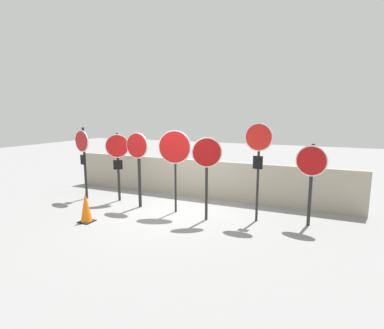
{
  "coord_description": "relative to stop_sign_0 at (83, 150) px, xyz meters",
  "views": [
    {
      "loc": [
        3.57,
        -7.09,
        2.64
      ],
      "look_at": [
        0.45,
        0.0,
        1.34
      ],
      "focal_mm": 28.0,
      "sensor_mm": 36.0,
      "label": 1
    }
  ],
  "objects": [
    {
      "name": "ground_plane",
      "position": [
        3.22,
        0.04,
        -1.54
      ],
      "size": [
        40.0,
        40.0,
        0.0
      ],
      "primitive_type": "plane",
      "color": "gray"
    },
    {
      "name": "fence_back",
      "position": [
        3.22,
        1.65,
        -0.94
      ],
      "size": [
        9.53,
        0.12,
        1.2
      ],
      "color": "#A89E89",
      "rests_on": "ground"
    },
    {
      "name": "stop_sign_0",
      "position": [
        0.0,
        0.0,
        0.0
      ],
      "size": [
        0.66,
        0.2,
        2.25
      ],
      "rotation": [
        0.0,
        0.0,
        -0.24
      ],
      "color": "black",
      "rests_on": "ground"
    },
    {
      "name": "stop_sign_1",
      "position": [
        1.13,
        0.24,
        -0.09
      ],
      "size": [
        0.62,
        0.41,
        2.09
      ],
      "rotation": [
        0.0,
        0.0,
        0.57
      ],
      "color": "black",
      "rests_on": "ground"
    },
    {
      "name": "stop_sign_2",
      "position": [
        2.06,
        -0.07,
        -0.08
      ],
      "size": [
        0.73,
        0.17,
        2.15
      ],
      "rotation": [
        0.0,
        0.0,
        -0.07
      ],
      "color": "black",
      "rests_on": "ground"
    },
    {
      "name": "stop_sign_3",
      "position": [
        3.22,
        -0.06,
        0.13
      ],
      "size": [
        0.87,
        0.23,
        2.24
      ],
      "rotation": [
        0.0,
        0.0,
        0.22
      ],
      "color": "black",
      "rests_on": "ground"
    },
    {
      "name": "stop_sign_4",
      "position": [
        4.22,
        -0.3,
        -0.02
      ],
      "size": [
        0.69,
        0.33,
        2.1
      ],
      "rotation": [
        0.0,
        0.0,
        0.42
      ],
      "color": "black",
      "rests_on": "ground"
    },
    {
      "name": "stop_sign_5",
      "position": [
        5.38,
        0.13,
        0.28
      ],
      "size": [
        0.68,
        0.13,
        2.45
      ],
      "rotation": [
        0.0,
        0.0,
        -0.05
      ],
      "color": "black",
      "rests_on": "ground"
    },
    {
      "name": "stop_sign_6",
      "position": [
        6.58,
        0.32,
        -0.16
      ],
      "size": [
        0.71,
        0.2,
        1.97
      ],
      "rotation": [
        0.0,
        0.0,
        -0.21
      ],
      "color": "black",
      "rests_on": "ground"
    },
    {
      "name": "traffic_cone_0",
      "position": [
        1.53,
        -1.6,
        -1.17
      ],
      "size": [
        0.34,
        0.34,
        0.76
      ],
      "color": "black",
      "rests_on": "ground"
    }
  ]
}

